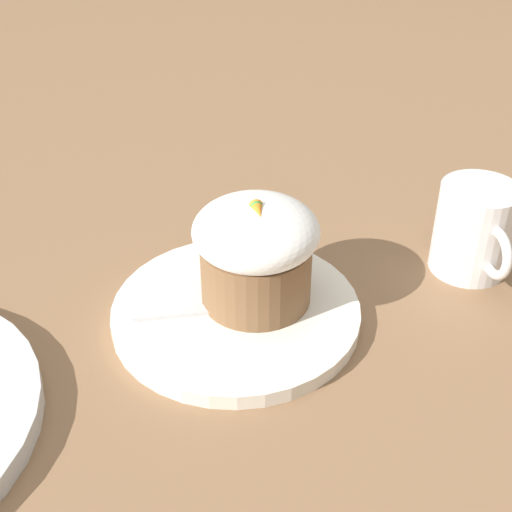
{
  "coord_description": "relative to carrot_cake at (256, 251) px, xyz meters",
  "views": [
    {
      "loc": [
        0.44,
        -0.09,
        0.38
      ],
      "look_at": [
        -0.01,
        0.02,
        0.05
      ],
      "focal_mm": 50.0,
      "sensor_mm": 36.0,
      "label": 1
    }
  ],
  "objects": [
    {
      "name": "spoon",
      "position": [
        0.01,
        -0.03,
        -0.04
      ],
      "size": [
        0.04,
        0.11,
        0.01
      ],
      "color": "silver",
      "rests_on": "dessert_plate"
    },
    {
      "name": "dessert_plate",
      "position": [
        0.01,
        -0.02,
        -0.05
      ],
      "size": [
        0.2,
        0.2,
        0.01
      ],
      "color": "white",
      "rests_on": "ground_plane"
    },
    {
      "name": "carrot_cake",
      "position": [
        0.0,
        0.0,
        0.0
      ],
      "size": [
        0.1,
        0.1,
        0.09
      ],
      "color": "brown",
      "rests_on": "dessert_plate"
    },
    {
      "name": "ground_plane",
      "position": [
        0.01,
        -0.02,
        -0.06
      ],
      "size": [
        4.0,
        4.0,
        0.0
      ],
      "primitive_type": "plane",
      "color": "#846042"
    },
    {
      "name": "coffee_cup",
      "position": [
        -0.02,
        0.2,
        -0.02
      ],
      "size": [
        0.1,
        0.07,
        0.08
      ],
      "color": "white",
      "rests_on": "ground_plane"
    }
  ]
}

